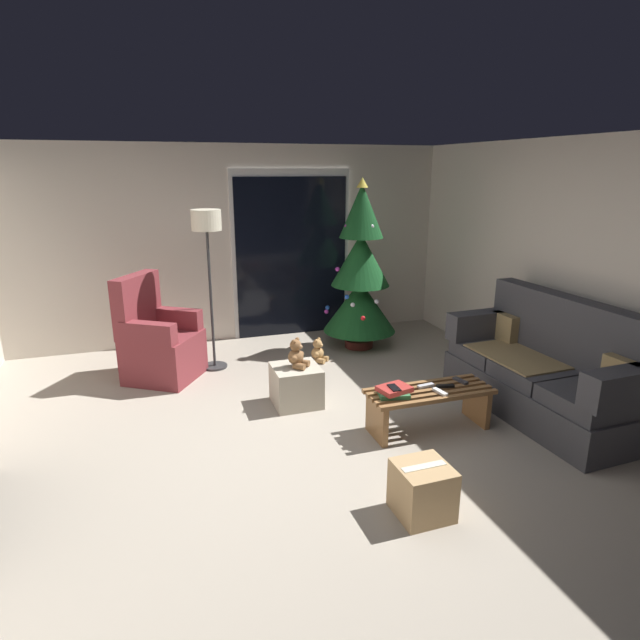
{
  "coord_description": "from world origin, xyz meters",
  "views": [
    {
      "loc": [
        -1.06,
        -3.73,
        2.21
      ],
      "look_at": [
        0.4,
        0.7,
        0.85
      ],
      "focal_mm": 29.39,
      "sensor_mm": 36.0,
      "label": 1
    }
  ],
  "objects_px": {
    "remote_black": "(445,386)",
    "remote_graphite": "(460,381)",
    "book_stack": "(394,391)",
    "christmas_tree": "(360,276)",
    "remote_white": "(440,392)",
    "cardboard_box_taped_mid_floor": "(422,490)",
    "remote_silver": "(426,386)",
    "ottoman": "(296,385)",
    "teddy_bear_chestnut": "(297,355)",
    "coffee_table": "(429,403)",
    "couch": "(545,372)",
    "floor_lamp": "(207,236)",
    "teddy_bear_honey_by_tree": "(318,352)",
    "cell_phone": "(394,388)",
    "armchair": "(158,342)"
  },
  "relations": [
    {
      "from": "remote_graphite",
      "to": "ottoman",
      "type": "bearing_deg",
      "value": 137.04
    },
    {
      "from": "book_stack",
      "to": "cardboard_box_taped_mid_floor",
      "type": "bearing_deg",
      "value": -105.22
    },
    {
      "from": "christmas_tree",
      "to": "floor_lamp",
      "type": "distance_m",
      "value": 1.94
    },
    {
      "from": "christmas_tree",
      "to": "teddy_bear_honey_by_tree",
      "type": "height_order",
      "value": "christmas_tree"
    },
    {
      "from": "teddy_bear_chestnut",
      "to": "cardboard_box_taped_mid_floor",
      "type": "distance_m",
      "value": 1.93
    },
    {
      "from": "book_stack",
      "to": "christmas_tree",
      "type": "relative_size",
      "value": 0.14
    },
    {
      "from": "couch",
      "to": "teddy_bear_honey_by_tree",
      "type": "relative_size",
      "value": 6.9
    },
    {
      "from": "remote_graphite",
      "to": "teddy_bear_chestnut",
      "type": "bearing_deg",
      "value": 137.11
    },
    {
      "from": "remote_white",
      "to": "ottoman",
      "type": "relative_size",
      "value": 0.35
    },
    {
      "from": "remote_silver",
      "to": "ottoman",
      "type": "xyz_separation_m",
      "value": [
        -0.95,
        0.8,
        -0.2
      ]
    },
    {
      "from": "cell_phone",
      "to": "cardboard_box_taped_mid_floor",
      "type": "height_order",
      "value": "cell_phone"
    },
    {
      "from": "coffee_table",
      "to": "ottoman",
      "type": "distance_m",
      "value": 1.28
    },
    {
      "from": "remote_silver",
      "to": "remote_black",
      "type": "xyz_separation_m",
      "value": [
        0.16,
        -0.06,
        0.0
      ]
    },
    {
      "from": "remote_black",
      "to": "christmas_tree",
      "type": "height_order",
      "value": "christmas_tree"
    },
    {
      "from": "teddy_bear_chestnut",
      "to": "teddy_bear_honey_by_tree",
      "type": "relative_size",
      "value": 1.0
    },
    {
      "from": "remote_black",
      "to": "remote_graphite",
      "type": "relative_size",
      "value": 1.0
    },
    {
      "from": "teddy_bear_chestnut",
      "to": "teddy_bear_honey_by_tree",
      "type": "distance_m",
      "value": 1.24
    },
    {
      "from": "cardboard_box_taped_mid_floor",
      "to": "remote_graphite",
      "type": "bearing_deg",
      "value": 48.36
    },
    {
      "from": "couch",
      "to": "remote_black",
      "type": "xyz_separation_m",
      "value": [
        -1.03,
        0.03,
        -0.01
      ]
    },
    {
      "from": "remote_white",
      "to": "cardboard_box_taped_mid_floor",
      "type": "height_order",
      "value": "remote_white"
    },
    {
      "from": "remote_graphite",
      "to": "coffee_table",
      "type": "bearing_deg",
      "value": 178.89
    },
    {
      "from": "remote_white",
      "to": "remote_graphite",
      "type": "xyz_separation_m",
      "value": [
        0.3,
        0.16,
        0.0
      ]
    },
    {
      "from": "remote_graphite",
      "to": "ottoman",
      "type": "xyz_separation_m",
      "value": [
        -1.3,
        0.8,
        -0.2
      ]
    },
    {
      "from": "remote_black",
      "to": "ottoman",
      "type": "relative_size",
      "value": 0.35
    },
    {
      "from": "floor_lamp",
      "to": "couch",
      "type": "bearing_deg",
      "value": -37.36
    },
    {
      "from": "remote_black",
      "to": "teddy_bear_chestnut",
      "type": "height_order",
      "value": "teddy_bear_chestnut"
    },
    {
      "from": "remote_silver",
      "to": "teddy_bear_honey_by_tree",
      "type": "distance_m",
      "value": 1.89
    },
    {
      "from": "floor_lamp",
      "to": "cardboard_box_taped_mid_floor",
      "type": "relative_size",
      "value": 4.99
    },
    {
      "from": "remote_silver",
      "to": "teddy_bear_honey_by_tree",
      "type": "xyz_separation_m",
      "value": [
        -0.39,
        1.83,
        -0.27
      ]
    },
    {
      "from": "coffee_table",
      "to": "cell_phone",
      "type": "relative_size",
      "value": 7.64
    },
    {
      "from": "couch",
      "to": "ottoman",
      "type": "distance_m",
      "value": 2.32
    },
    {
      "from": "remote_white",
      "to": "book_stack",
      "type": "distance_m",
      "value": 0.4
    },
    {
      "from": "remote_silver",
      "to": "teddy_bear_chestnut",
      "type": "xyz_separation_m",
      "value": [
        -0.94,
        0.79,
        0.11
      ]
    },
    {
      "from": "remote_silver",
      "to": "remote_white",
      "type": "bearing_deg",
      "value": -168.48
    },
    {
      "from": "remote_black",
      "to": "cardboard_box_taped_mid_floor",
      "type": "distance_m",
      "value": 1.3
    },
    {
      "from": "teddy_bear_chestnut",
      "to": "cardboard_box_taped_mid_floor",
      "type": "height_order",
      "value": "teddy_bear_chestnut"
    },
    {
      "from": "couch",
      "to": "remote_white",
      "type": "distance_m",
      "value": 1.14
    },
    {
      "from": "remote_silver",
      "to": "ottoman",
      "type": "bearing_deg",
      "value": 43.86
    },
    {
      "from": "book_stack",
      "to": "christmas_tree",
      "type": "bearing_deg",
      "value": 74.72
    },
    {
      "from": "armchair",
      "to": "teddy_bear_chestnut",
      "type": "relative_size",
      "value": 3.96
    },
    {
      "from": "remote_silver",
      "to": "teddy_bear_chestnut",
      "type": "bearing_deg",
      "value": 43.88
    },
    {
      "from": "couch",
      "to": "cardboard_box_taped_mid_floor",
      "type": "height_order",
      "value": "couch"
    },
    {
      "from": "coffee_table",
      "to": "remote_white",
      "type": "xyz_separation_m",
      "value": [
        0.04,
        -0.09,
        0.14
      ]
    },
    {
      "from": "ottoman",
      "to": "teddy_bear_chestnut",
      "type": "relative_size",
      "value": 1.54
    },
    {
      "from": "remote_white",
      "to": "book_stack",
      "type": "height_order",
      "value": "book_stack"
    },
    {
      "from": "remote_silver",
      "to": "cardboard_box_taped_mid_floor",
      "type": "bearing_deg",
      "value": 144.32
    },
    {
      "from": "cell_phone",
      "to": "floor_lamp",
      "type": "relative_size",
      "value": 0.08
    },
    {
      "from": "couch",
      "to": "remote_graphite",
      "type": "height_order",
      "value": "couch"
    },
    {
      "from": "book_stack",
      "to": "cardboard_box_taped_mid_floor",
      "type": "height_order",
      "value": "book_stack"
    },
    {
      "from": "teddy_bear_chestnut",
      "to": "book_stack",
      "type": "bearing_deg",
      "value": -55.41
    }
  ]
}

